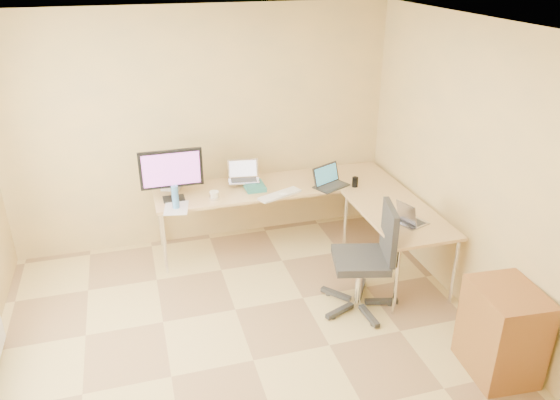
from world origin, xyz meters
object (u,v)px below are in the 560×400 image
object	(u,v)px
laptop_center	(244,172)
keyboard	(280,195)
cabinet	(502,333)
desk_main	(276,214)
desk_fan	(170,178)
water_bottle	(175,197)
office_chair	(360,260)
laptop_return	(413,214)
monitor	(172,175)
desk_return	(396,244)
mug	(214,195)
laptop_black	(332,177)

from	to	relation	value
laptop_center	keyboard	world-z (taller)	laptop_center
keyboard	cabinet	bearing A→B (deg)	-84.63
desk_main	desk_fan	bearing A→B (deg)	169.93
water_bottle	cabinet	xyz separation A→B (m)	(2.25, -2.20, -0.49)
office_chair	keyboard	bearing A→B (deg)	126.67
desk_main	laptop_return	xyz separation A→B (m)	(0.98, -1.25, 0.46)
desk_main	water_bottle	xyz separation A→B (m)	(-1.13, -0.30, 0.49)
laptop_return	monitor	bearing A→B (deg)	41.58
desk_main	desk_return	world-z (taller)	same
monitor	water_bottle	world-z (taller)	monitor
mug	cabinet	distance (m)	2.98
cabinet	laptop_black	bearing A→B (deg)	108.49
desk_return	monitor	bearing A→B (deg)	156.31
desk_main	mug	distance (m)	0.85
laptop_black	laptop_center	bearing A→B (deg)	135.06
cabinet	desk_main	bearing A→B (deg)	118.77
desk_fan	laptop_return	size ratio (longest dim) A/B	0.90
monitor	water_bottle	bearing A→B (deg)	-90.18
desk_return	cabinet	distance (m)	1.50
keyboard	office_chair	xyz separation A→B (m)	(0.45, -1.09, -0.24)
mug	water_bottle	xyz separation A→B (m)	(-0.40, -0.10, 0.08)
desk_fan	laptop_return	world-z (taller)	desk_fan
desk_main	monitor	world-z (taller)	monitor
monitor	keyboard	xyz separation A→B (m)	(1.08, -0.22, -0.26)
laptop_center	laptop_black	world-z (taller)	laptop_center
desk_return	mug	size ratio (longest dim) A/B	13.39
laptop_center	cabinet	xyz separation A→B (m)	(1.47, -2.58, -0.53)
office_chair	monitor	bearing A→B (deg)	153.64
desk_fan	cabinet	xyz separation A→B (m)	(2.25, -2.69, -0.50)
desk_return	office_chair	distance (m)	0.70
desk_return	laptop_black	size ratio (longest dim) A/B	3.55
laptop_center	water_bottle	world-z (taller)	laptop_center
monitor	laptop_black	world-z (taller)	monitor
desk_main	office_chair	size ratio (longest dim) A/B	2.52
mug	cabinet	size ratio (longest dim) A/B	0.12
cabinet	desk_return	bearing A→B (deg)	100.22
desk_main	keyboard	bearing A→B (deg)	-98.86
laptop_return	desk_return	bearing A→B (deg)	-17.45
mug	desk_return	bearing A→B (deg)	-25.35
laptop_black	laptop_return	bearing A→B (deg)	-93.02
desk_main	keyboard	world-z (taller)	keyboard
laptop_center	cabinet	distance (m)	3.02
desk_return	cabinet	world-z (taller)	cabinet
desk_return	laptop_center	distance (m)	1.79
laptop_center	monitor	bearing A→B (deg)	-160.22
desk_return	water_bottle	distance (m)	2.27
desk_main	monitor	distance (m)	1.30
desk_return	water_bottle	size ratio (longest dim) A/B	5.38
water_bottle	desk_fan	size ratio (longest dim) A/B	0.93
laptop_center	office_chair	xyz separation A→B (m)	(0.75, -1.48, -0.39)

